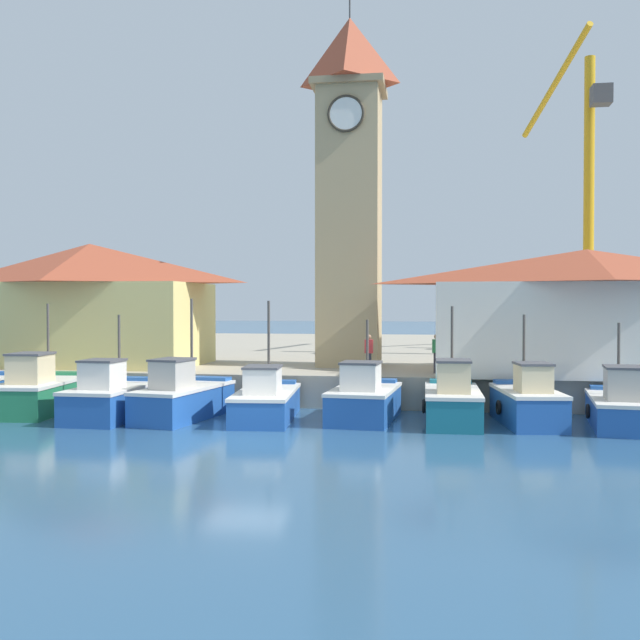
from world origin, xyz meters
TOP-DOWN VIEW (x-y plane):
  - ground_plane at (0.00, 0.00)m, footprint 300.00×300.00m
  - quay_wharf at (0.00, 27.05)m, footprint 120.00×40.00m
  - fishing_boat_left_outer at (-9.27, 4.34)m, footprint 2.54×5.29m
  - fishing_boat_left_inner at (-5.87, 3.25)m, footprint 2.25×4.67m
  - fishing_boat_mid_left at (-3.31, 3.66)m, footprint 2.64×5.17m
  - fishing_boat_center at (-0.29, 3.99)m, footprint 2.43×5.39m
  - fishing_boat_mid_right at (3.25, 4.36)m, footprint 2.49×4.65m
  - fishing_boat_right_inner at (6.37, 4.20)m, footprint 2.04×4.87m
  - fishing_boat_right_outer at (8.95, 4.28)m, footprint 2.35×4.53m
  - fishing_boat_far_right at (11.99, 4.15)m, footprint 2.49×5.04m
  - clock_tower at (1.82, 12.13)m, footprint 3.30×3.30m
  - warehouse_left at (-10.39, 10.88)m, footprint 10.85×6.52m
  - warehouse_right at (11.99, 10.09)m, footprint 12.81×7.30m
  - port_crane_far at (13.86, 20.31)m, footprint 3.60×10.46m
  - dock_worker_near_tower at (5.81, 8.91)m, footprint 0.34×0.22m
  - dock_worker_along_quay at (3.06, 8.32)m, footprint 0.34×0.22m

SIDE VIEW (x-z plane):
  - ground_plane at x=0.00m, z-range 0.00..0.00m
  - quay_wharf at x=0.00m, z-range 0.00..1.31m
  - fishing_boat_center at x=-0.29m, z-range -1.47..2.84m
  - fishing_boat_far_right at x=11.99m, z-range -1.06..2.48m
  - fishing_boat_mid_right at x=3.25m, z-range -1.06..2.55m
  - fishing_boat_left_inner at x=-5.87m, z-range -1.13..2.66m
  - fishing_boat_right_outer at x=8.95m, z-range -1.14..2.68m
  - fishing_boat_mid_left at x=-3.31m, z-range -1.42..2.97m
  - fishing_boat_right_inner at x=6.37m, z-range -1.28..2.83m
  - fishing_boat_left_outer at x=-9.27m, z-range -1.30..2.90m
  - dock_worker_near_tower at x=5.81m, z-range 1.34..2.96m
  - dock_worker_along_quay at x=3.06m, z-range 1.34..2.96m
  - warehouse_right at x=11.99m, z-range 1.35..6.50m
  - warehouse_left at x=-10.39m, z-range 1.37..7.08m
  - port_crane_far at x=13.86m, z-range -1.15..16.99m
  - clock_tower at x=1.82m, z-range 1.00..18.67m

